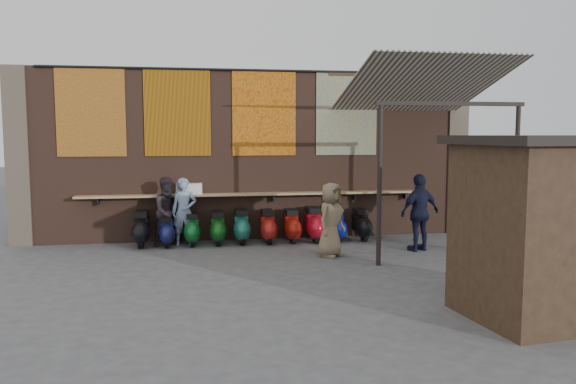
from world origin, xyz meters
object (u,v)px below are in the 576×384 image
object	(u,v)px
diner_right	(169,212)
scooter_stool_7	(314,224)
shopper_navy	(420,212)
market_stall	(551,232)
scooter_stool_5	(268,227)
scooter_stool_3	(218,228)
scooter_stool_6	(291,226)
scooter_stool_9	(361,224)
scooter_stool_1	(167,231)
scooter_stool_0	(142,229)
scooter_stool_4	(241,226)
shopper_grey	(502,213)
shopper_tan	(331,220)
diner_left	(184,212)
scooter_stool_8	(337,226)
scooter_stool_2	(192,229)
shelf_box	(189,189)

from	to	relation	value
diner_right	scooter_stool_7	bearing A→B (deg)	-26.37
shopper_navy	market_stall	world-z (taller)	market_stall
scooter_stool_5	market_stall	world-z (taller)	market_stall
scooter_stool_3	market_stall	bearing A→B (deg)	-54.29
scooter_stool_6	scooter_stool_9	world-z (taller)	scooter_stool_6
scooter_stool_1	scooter_stool_5	distance (m)	2.27
scooter_stool_0	scooter_stool_4	distance (m)	2.23
shopper_grey	scooter_stool_5	bearing A→B (deg)	5.54
diner_right	market_stall	size ratio (longest dim) A/B	0.65
scooter_stool_1	market_stall	distance (m)	8.00
scooter_stool_7	diner_right	size ratio (longest dim) A/B	0.54
shopper_tan	diner_left	bearing A→B (deg)	107.61
scooter_stool_8	shopper_navy	bearing A→B (deg)	-44.59
shopper_grey	scooter_stool_9	bearing A→B (deg)	-11.50
scooter_stool_1	diner_left	bearing A→B (deg)	4.26
scooter_stool_4	shopper_grey	bearing A→B (deg)	-22.77
diner_right	market_stall	world-z (taller)	market_stall
scooter_stool_7	market_stall	world-z (taller)	market_stall
scooter_stool_0	diner_left	size ratio (longest dim) A/B	0.54
scooter_stool_6	scooter_stool_8	world-z (taller)	scooter_stool_6
scooter_stool_7	diner_right	xyz separation A→B (m)	(-3.32, 0.03, 0.37)
scooter_stool_1	shopper_tan	xyz separation A→B (m)	(3.36, -1.65, 0.42)
scooter_stool_4	scooter_stool_8	world-z (taller)	scooter_stool_4
scooter_stool_5	shopper_navy	size ratio (longest dim) A/B	0.48
scooter_stool_3	scooter_stool_9	world-z (taller)	scooter_stool_3
scooter_stool_4	scooter_stool_9	distance (m)	2.85
scooter_stool_1	diner_right	size ratio (longest dim) A/B	0.46
scooter_stool_4	scooter_stool_5	world-z (taller)	scooter_stool_4
scooter_stool_1	scooter_stool_9	distance (m)	4.51
scooter_stool_2	scooter_stool_7	size ratio (longest dim) A/B	0.91
scooter_stool_9	diner_left	distance (m)	4.15
shelf_box	shopper_navy	xyz separation A→B (m)	(4.87, -1.75, -0.42)
scooter_stool_8	shelf_box	bearing A→B (deg)	174.70
scooter_stool_7	shopper_grey	world-z (taller)	shopper_grey
scooter_stool_4	scooter_stool_7	size ratio (longest dim) A/B	0.97
scooter_stool_9	shopper_grey	world-z (taller)	shopper_grey
diner_right	scooter_stool_2	bearing A→B (deg)	-25.33
shopper_navy	shopper_grey	xyz separation A→B (m)	(1.49, -0.69, 0.04)
scooter_stool_8	diner_right	size ratio (longest dim) A/B	0.47
scooter_stool_7	scooter_stool_2	bearing A→B (deg)	179.35
diner_right	scooter_stool_9	bearing A→B (deg)	-26.26
scooter_stool_2	scooter_stool_5	bearing A→B (deg)	-0.55
shopper_grey	scooter_stool_2	bearing A→B (deg)	11.63
scooter_stool_7	shopper_navy	bearing A→B (deg)	-35.10
scooter_stool_3	shopper_navy	distance (m)	4.51
diner_left	diner_right	size ratio (longest dim) A/B	0.99
diner_left	diner_right	bearing A→B (deg)	-179.69
scooter_stool_9	shopper_navy	xyz separation A→B (m)	(0.86, -1.42, 0.46)
scooter_stool_0	diner_right	world-z (taller)	diner_right
shelf_box	diner_left	bearing A→B (deg)	-111.81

